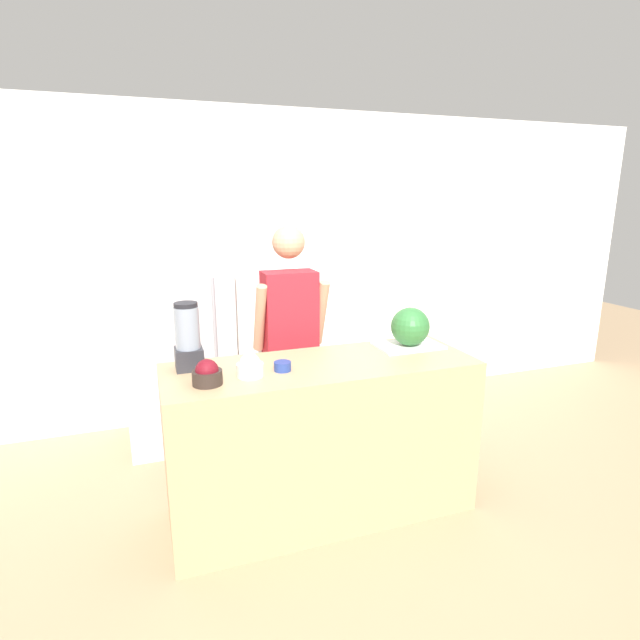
{
  "coord_description": "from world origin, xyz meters",
  "views": [
    {
      "loc": [
        -0.92,
        -2.25,
        1.89
      ],
      "look_at": [
        0.0,
        0.35,
        1.21
      ],
      "focal_mm": 28.0,
      "sensor_mm": 36.0,
      "label": 1
    }
  ],
  "objects_px": {
    "bowl_small_blue": "(283,366)",
    "blender": "(188,338)",
    "watermelon": "(410,327)",
    "bowl_cherries": "(207,374)",
    "refrigerator": "(178,334)",
    "bowl_cream": "(250,367)",
    "person": "(290,344)"
  },
  "relations": [
    {
      "from": "person",
      "to": "watermelon",
      "type": "bearing_deg",
      "value": -40.87
    },
    {
      "from": "person",
      "to": "bowl_cream",
      "type": "height_order",
      "value": "person"
    },
    {
      "from": "blender",
      "to": "watermelon",
      "type": "bearing_deg",
      "value": -2.21
    },
    {
      "from": "bowl_cream",
      "to": "bowl_small_blue",
      "type": "distance_m",
      "value": 0.19
    },
    {
      "from": "bowl_cherries",
      "to": "bowl_small_blue",
      "type": "distance_m",
      "value": 0.42
    },
    {
      "from": "bowl_cream",
      "to": "blender",
      "type": "xyz_separation_m",
      "value": [
        -0.29,
        0.23,
        0.12
      ]
    },
    {
      "from": "blender",
      "to": "person",
      "type": "bearing_deg",
      "value": 34.38
    },
    {
      "from": "watermelon",
      "to": "bowl_small_blue",
      "type": "xyz_separation_m",
      "value": [
        -0.88,
        -0.15,
        -0.11
      ]
    },
    {
      "from": "refrigerator",
      "to": "bowl_cherries",
      "type": "bearing_deg",
      "value": -87.72
    },
    {
      "from": "refrigerator",
      "to": "bowl_small_blue",
      "type": "height_order",
      "value": "refrigerator"
    },
    {
      "from": "bowl_cherries",
      "to": "bowl_cream",
      "type": "distance_m",
      "value": 0.23
    },
    {
      "from": "refrigerator",
      "to": "bowl_cream",
      "type": "height_order",
      "value": "refrigerator"
    },
    {
      "from": "bowl_cream",
      "to": "bowl_small_blue",
      "type": "bearing_deg",
      "value": 8.01
    },
    {
      "from": "watermelon",
      "to": "bowl_cherries",
      "type": "relative_size",
      "value": 1.59
    },
    {
      "from": "bowl_small_blue",
      "to": "blender",
      "type": "bearing_deg",
      "value": 156.78
    },
    {
      "from": "person",
      "to": "bowl_cherries",
      "type": "relative_size",
      "value": 11.06
    },
    {
      "from": "bowl_cherries",
      "to": "bowl_small_blue",
      "type": "bearing_deg",
      "value": 9.6
    },
    {
      "from": "person",
      "to": "refrigerator",
      "type": "bearing_deg",
      "value": 139.58
    },
    {
      "from": "person",
      "to": "watermelon",
      "type": "relative_size",
      "value": 6.98
    },
    {
      "from": "refrigerator",
      "to": "person",
      "type": "distance_m",
      "value": 0.94
    },
    {
      "from": "refrigerator",
      "to": "bowl_cream",
      "type": "relative_size",
      "value": 12.03
    },
    {
      "from": "bowl_cherries",
      "to": "blender",
      "type": "height_order",
      "value": "blender"
    },
    {
      "from": "bowl_cherries",
      "to": "bowl_cream",
      "type": "xyz_separation_m",
      "value": [
        0.23,
        0.04,
        -0.0
      ]
    },
    {
      "from": "refrigerator",
      "to": "bowl_cherries",
      "type": "xyz_separation_m",
      "value": [
        0.06,
        -1.38,
        0.15
      ]
    },
    {
      "from": "bowl_small_blue",
      "to": "bowl_cherries",
      "type": "bearing_deg",
      "value": -170.4
    },
    {
      "from": "person",
      "to": "bowl_small_blue",
      "type": "bearing_deg",
      "value": -109.22
    },
    {
      "from": "bowl_cream",
      "to": "person",
      "type": "bearing_deg",
      "value": 59.38
    },
    {
      "from": "refrigerator",
      "to": "blender",
      "type": "relative_size",
      "value": 4.59
    },
    {
      "from": "bowl_cherries",
      "to": "bowl_cream",
      "type": "height_order",
      "value": "bowl_cherries"
    },
    {
      "from": "refrigerator",
      "to": "bowl_cream",
      "type": "xyz_separation_m",
      "value": [
        0.29,
        -1.34,
        0.14
      ]
    },
    {
      "from": "blender",
      "to": "bowl_cherries",
      "type": "bearing_deg",
      "value": -77.07
    },
    {
      "from": "watermelon",
      "to": "bowl_small_blue",
      "type": "distance_m",
      "value": 0.9
    }
  ]
}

